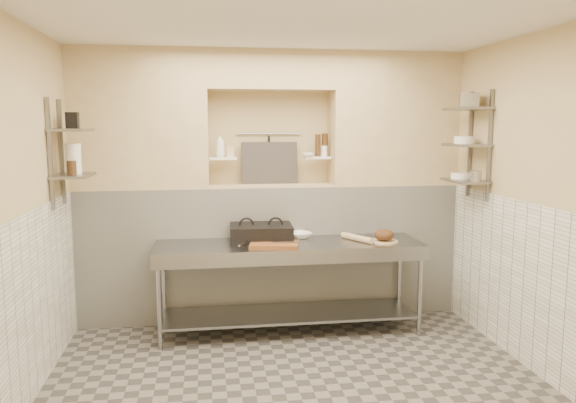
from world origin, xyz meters
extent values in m
cube|color=#67625B|center=(0.00, 0.00, -0.05)|extent=(4.00, 3.90, 0.10)
cube|color=silver|center=(0.00, 0.00, 2.85)|extent=(4.00, 3.90, 0.10)
cube|color=tan|center=(-2.05, 0.00, 1.40)|extent=(0.10, 3.90, 2.80)
cube|color=tan|center=(2.05, 0.00, 1.40)|extent=(0.10, 3.90, 2.80)
cube|color=tan|center=(0.00, 2.00, 1.40)|extent=(4.00, 0.10, 2.80)
cube|color=tan|center=(0.00, -2.00, 1.40)|extent=(4.00, 0.10, 2.80)
cube|color=white|center=(0.00, 1.75, 0.70)|extent=(4.00, 0.40, 1.40)
cube|color=tan|center=(0.00, 1.75, 1.41)|extent=(1.30, 0.40, 0.02)
cube|color=tan|center=(-1.33, 1.75, 2.10)|extent=(1.35, 0.40, 1.40)
cube|color=tan|center=(1.33, 1.75, 2.10)|extent=(1.35, 0.40, 1.40)
cube|color=tan|center=(0.00, 1.75, 2.60)|extent=(1.30, 0.40, 0.40)
cube|color=white|center=(-1.99, 0.00, 0.70)|extent=(0.02, 3.90, 1.40)
cube|color=white|center=(1.99, 0.00, 0.70)|extent=(0.02, 3.90, 1.40)
cube|color=white|center=(-0.50, 1.75, 1.70)|extent=(0.28, 0.16, 0.02)
cube|color=white|center=(0.50, 1.75, 1.70)|extent=(0.28, 0.16, 0.02)
cylinder|color=gray|center=(0.00, 1.92, 1.95)|extent=(0.70, 0.02, 0.02)
cylinder|color=black|center=(0.00, 1.90, 1.78)|extent=(0.02, 0.02, 0.30)
cube|color=#383330|center=(0.00, 1.85, 1.64)|extent=(0.60, 0.08, 0.45)
cube|color=slate|center=(-1.98, 1.25, 1.80)|extent=(0.03, 0.03, 0.95)
cube|color=slate|center=(-1.98, 0.85, 1.80)|extent=(0.03, 0.03, 0.95)
cube|color=slate|center=(-1.84, 1.05, 1.60)|extent=(0.30, 0.50, 0.02)
cube|color=slate|center=(-1.84, 1.05, 2.00)|extent=(0.30, 0.50, 0.03)
cube|color=slate|center=(1.98, 1.25, 1.85)|extent=(0.03, 0.03, 1.05)
cube|color=slate|center=(1.98, 0.85, 1.85)|extent=(0.03, 0.03, 1.05)
cube|color=slate|center=(1.84, 1.05, 1.50)|extent=(0.30, 0.50, 0.02)
cube|color=slate|center=(1.84, 1.05, 1.85)|extent=(0.30, 0.50, 0.02)
cube|color=slate|center=(1.84, 1.05, 2.20)|extent=(0.30, 0.50, 0.03)
cube|color=gray|center=(0.12, 1.20, 0.88)|extent=(2.60, 0.70, 0.04)
cube|color=gray|center=(0.12, 1.20, 0.18)|extent=(2.45, 0.60, 0.03)
cube|color=gray|center=(0.12, 0.87, 0.82)|extent=(2.60, 0.02, 0.12)
cylinder|color=gray|center=(-1.12, 0.91, 0.43)|extent=(0.04, 0.04, 0.86)
cylinder|color=gray|center=(-1.12, 1.49, 0.43)|extent=(0.04, 0.04, 0.86)
cylinder|color=gray|center=(1.36, 0.91, 0.43)|extent=(0.04, 0.04, 0.86)
cylinder|color=gray|center=(1.36, 1.49, 0.43)|extent=(0.04, 0.04, 0.86)
cube|color=black|center=(-0.15, 1.32, 0.96)|extent=(0.63, 0.47, 0.11)
cube|color=black|center=(-0.15, 1.32, 1.04)|extent=(0.63, 0.47, 0.06)
cube|color=brown|center=(-0.05, 1.04, 0.92)|extent=(0.50, 0.40, 0.04)
cube|color=gray|center=(0.05, 1.03, 0.95)|extent=(0.26, 0.05, 0.01)
cylinder|color=gray|center=(-0.35, 0.98, 0.96)|extent=(0.10, 0.23, 0.02)
imported|color=white|center=(0.25, 1.43, 0.93)|extent=(0.32, 0.32, 0.06)
cylinder|color=tan|center=(0.79, 1.19, 0.93)|extent=(0.25, 0.38, 0.06)
cylinder|color=tan|center=(1.04, 1.09, 0.91)|extent=(0.28, 0.28, 0.02)
ellipsoid|color=#4C2D19|center=(1.04, 1.09, 0.97)|extent=(0.19, 0.19, 0.11)
imported|color=white|center=(-0.53, 1.72, 1.84)|extent=(0.11, 0.11, 0.25)
cube|color=tan|center=(-0.42, 1.77, 1.77)|extent=(0.08, 0.08, 0.12)
imported|color=white|center=(0.39, 1.69, 1.73)|extent=(0.16, 0.16, 0.04)
cylinder|color=#3D2513|center=(0.59, 1.78, 1.83)|extent=(0.07, 0.07, 0.24)
cylinder|color=#3D2513|center=(0.51, 1.75, 1.83)|extent=(0.06, 0.06, 0.23)
cylinder|color=white|center=(0.58, 1.75, 1.77)|extent=(0.07, 0.07, 0.11)
cylinder|color=white|center=(-1.84, 1.08, 1.75)|extent=(0.13, 0.13, 0.27)
cylinder|color=#3D2513|center=(-1.84, 1.00, 1.67)|extent=(0.08, 0.08, 0.12)
cube|color=black|center=(-1.84, 1.12, 2.08)|extent=(0.10, 0.10, 0.14)
cylinder|color=white|center=(1.84, 1.15, 1.54)|extent=(0.19, 0.19, 0.06)
cylinder|color=gray|center=(1.84, 0.83, 1.56)|extent=(0.10, 0.10, 0.10)
cylinder|color=white|center=(1.84, 1.10, 1.90)|extent=(0.20, 0.20, 0.07)
cube|color=gray|center=(1.84, 1.04, 2.28)|extent=(0.24, 0.26, 0.13)
camera|label=1|loc=(-0.69, -4.12, 2.04)|focal=35.00mm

